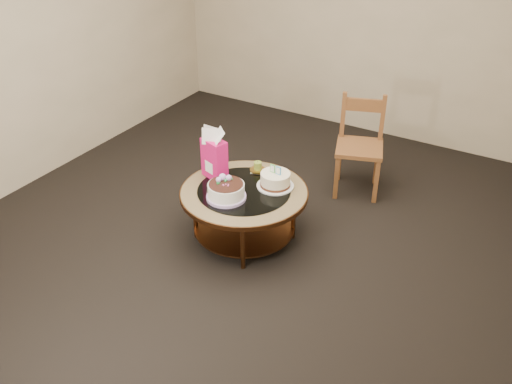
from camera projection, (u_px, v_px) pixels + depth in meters
The scene contains 8 objects.
ground at pixel (245, 237), 4.73m from camera, with size 5.00×5.00×0.00m, color black.
room_walls at pixel (242, 56), 3.93m from camera, with size 4.52×5.02×2.61m.
coffee_table at pixel (244, 199), 4.54m from camera, with size 1.02×1.02×0.46m.
decorated_cake at pixel (226, 192), 4.36m from camera, with size 0.31×0.31×0.18m.
cream_cake at pixel (275, 180), 4.51m from camera, with size 0.30×0.30×0.19m.
gift_bag at pixel (214, 154), 4.57m from camera, with size 0.24×0.20×0.43m.
pillar_candle at pixel (258, 168), 4.73m from camera, with size 0.14×0.14×0.10m.
dining_chair at pixel (360, 145), 5.18m from camera, with size 0.53×0.53×0.90m.
Camera 1 is at (2.04, -3.26, 2.79)m, focal length 40.00 mm.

